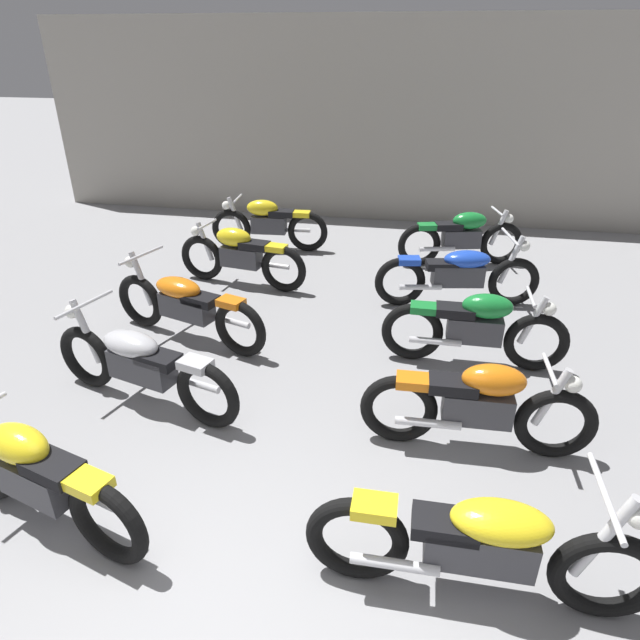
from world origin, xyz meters
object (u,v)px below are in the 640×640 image
motorcycle_left_row_4 (268,223)px  motorcycle_right_row_2 (476,327)px  motorcycle_left_row_3 (241,255)px  motorcycle_right_row_1 (479,405)px  motorcycle_right_row_3 (459,274)px  motorcycle_left_row_2 (186,305)px  motorcycle_left_row_1 (141,364)px  motorcycle_left_row_0 (36,476)px  motorcycle_right_row_4 (462,237)px  motorcycle_right_row_0 (482,544)px

motorcycle_left_row_4 → motorcycle_right_row_2: same height
motorcycle_left_row_3 → motorcycle_right_row_2: 3.54m
motorcycle_right_row_1 → motorcycle_right_row_3: (-0.08, 2.94, -0.01)m
motorcycle_left_row_2 → motorcycle_right_row_2: motorcycle_left_row_2 is taller
motorcycle_left_row_1 → motorcycle_left_row_3: size_ratio=1.08×
motorcycle_right_row_1 → motorcycle_left_row_4: bearing=124.4°
motorcycle_left_row_0 → motorcycle_right_row_3: bearing=55.5°
motorcycle_left_row_0 → motorcycle_left_row_1: 1.53m
motorcycle_left_row_3 → motorcycle_right_row_1: 4.34m
motorcycle_left_row_4 → motorcycle_right_row_4: size_ratio=1.02×
motorcycle_left_row_2 → motorcycle_left_row_3: bearing=86.5°
motorcycle_left_row_4 → motorcycle_right_row_3: bearing=-28.2°
motorcycle_right_row_3 → motorcycle_left_row_2: bearing=-153.3°
motorcycle_left_row_3 → motorcycle_left_row_4: 1.54m
motorcycle_right_row_0 → motorcycle_right_row_4: 5.93m
motorcycle_left_row_2 → motorcycle_right_row_1: (3.21, -1.36, 0.01)m
motorcycle_right_row_0 → motorcycle_right_row_3: size_ratio=1.01×
motorcycle_left_row_0 → motorcycle_right_row_2: size_ratio=0.98×
motorcycle_left_row_2 → motorcycle_left_row_4: 3.21m
motorcycle_left_row_2 → motorcycle_right_row_0: same height
motorcycle_left_row_1 → motorcycle_left_row_4: 4.52m
motorcycle_right_row_3 → motorcycle_left_row_0: bearing=-124.5°
motorcycle_right_row_1 → motorcycle_right_row_4: 4.47m
motorcycle_left_row_2 → motorcycle_right_row_4: 4.47m
motorcycle_left_row_0 → motorcycle_right_row_4: same height
motorcycle_left_row_2 → motorcycle_right_row_2: 3.26m
motorcycle_left_row_0 → motorcycle_left_row_1: motorcycle_left_row_1 is taller
motorcycle_right_row_2 → motorcycle_right_row_4: bearing=90.8°
motorcycle_left_row_4 → motorcycle_right_row_2: bearing=-44.7°
motorcycle_left_row_1 → motorcycle_left_row_4: size_ratio=1.08×
motorcycle_left_row_4 → motorcycle_right_row_2: size_ratio=1.00×
motorcycle_right_row_2 → motorcycle_left_row_3: bearing=153.0°
motorcycle_left_row_1 → motorcycle_right_row_4: motorcycle_left_row_1 is taller
motorcycle_right_row_0 → motorcycle_right_row_4: size_ratio=1.12×
motorcycle_right_row_0 → motorcycle_right_row_2: motorcycle_right_row_0 is taller
motorcycle_right_row_0 → motorcycle_left_row_3: bearing=124.1°
motorcycle_left_row_3 → motorcycle_right_row_3: size_ratio=0.91×
motorcycle_right_row_1 → motorcycle_right_row_2: 1.43m
motorcycle_left_row_3 → motorcycle_left_row_2: bearing=-93.5°
motorcycle_left_row_3 → motorcycle_right_row_3: bearing=-1.9°
motorcycle_left_row_4 → motorcycle_right_row_3: motorcycle_right_row_3 is taller
motorcycle_left_row_3 → motorcycle_right_row_0: 5.43m
motorcycle_left_row_2 → motorcycle_right_row_1: size_ratio=1.07×
motorcycle_left_row_0 → motorcycle_right_row_1: 3.43m
motorcycle_right_row_1 → motorcycle_right_row_3: size_ratio=0.92×
motorcycle_left_row_0 → motorcycle_right_row_3: (3.02, 4.41, -0.01)m
motorcycle_left_row_3 → motorcycle_left_row_4: (-0.03, 1.54, 0.00)m
motorcycle_right_row_2 → motorcycle_right_row_3: motorcycle_right_row_3 is taller
motorcycle_right_row_0 → motorcycle_right_row_2: bearing=87.7°
motorcycle_right_row_1 → motorcycle_right_row_3: bearing=91.6°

